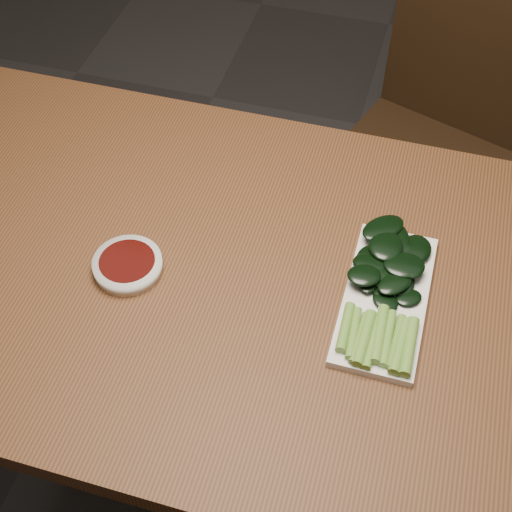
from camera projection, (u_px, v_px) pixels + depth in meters
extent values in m
plane|color=#292727|center=(258.00, 463.00, 1.75)|extent=(6.00, 6.00, 0.00)
cube|color=#4F2D16|center=(259.00, 284.00, 1.19)|extent=(1.40, 0.80, 0.04)
cylinder|color=#4F2D16|center=(52.00, 215.00, 1.80)|extent=(0.05, 0.05, 0.71)
cube|color=black|center=(419.00, 168.00, 1.80)|extent=(0.53, 0.53, 0.04)
cylinder|color=black|center=(317.00, 239.00, 1.95)|extent=(0.04, 0.04, 0.41)
cylinder|color=black|center=(434.00, 299.00, 1.82)|extent=(0.04, 0.04, 0.41)
cylinder|color=black|center=(379.00, 166.00, 2.13)|extent=(0.04, 0.04, 0.41)
cylinder|color=black|center=(490.00, 216.00, 2.00)|extent=(0.04, 0.04, 0.41)
cube|color=black|center=(472.00, 52.00, 1.71)|extent=(0.40, 0.16, 0.44)
cylinder|color=silver|center=(128.00, 265.00, 1.18)|extent=(0.11, 0.11, 0.02)
cylinder|color=#3D0905|center=(127.00, 261.00, 1.17)|extent=(0.09, 0.09, 0.00)
cube|color=silver|center=(385.00, 299.00, 1.14)|extent=(0.13, 0.29, 0.01)
cylinder|color=olive|center=(345.00, 327.00, 1.09)|extent=(0.02, 0.09, 0.02)
cylinder|color=olive|center=(354.00, 333.00, 1.08)|extent=(0.02, 0.09, 0.01)
cylinder|color=olive|center=(360.00, 338.00, 1.08)|extent=(0.02, 0.09, 0.01)
cylinder|color=olive|center=(364.00, 338.00, 1.07)|extent=(0.02, 0.10, 0.02)
cylinder|color=olive|center=(373.00, 341.00, 1.07)|extent=(0.02, 0.10, 0.01)
cylinder|color=olive|center=(379.00, 334.00, 1.08)|extent=(0.02, 0.10, 0.02)
cylinder|color=olive|center=(388.00, 338.00, 1.07)|extent=(0.02, 0.10, 0.01)
cylinder|color=olive|center=(396.00, 342.00, 1.07)|extent=(0.02, 0.10, 0.01)
cylinder|color=olive|center=(400.00, 346.00, 1.06)|extent=(0.02, 0.10, 0.02)
cylinder|color=olive|center=(409.00, 347.00, 1.06)|extent=(0.02, 0.10, 0.02)
ellipsoid|color=black|center=(403.00, 283.00, 1.14)|extent=(0.04, 0.06, 0.01)
ellipsoid|color=black|center=(404.00, 265.00, 1.15)|extent=(0.08, 0.07, 0.01)
ellipsoid|color=black|center=(395.00, 283.00, 1.13)|extent=(0.07, 0.08, 0.01)
ellipsoid|color=black|center=(397.00, 245.00, 1.18)|extent=(0.07, 0.04, 0.01)
ellipsoid|color=black|center=(414.00, 250.00, 1.18)|extent=(0.07, 0.08, 0.01)
ellipsoid|color=black|center=(407.00, 261.00, 1.16)|extent=(0.05, 0.04, 0.01)
ellipsoid|color=black|center=(381.00, 273.00, 1.15)|extent=(0.06, 0.06, 0.01)
ellipsoid|color=black|center=(373.00, 266.00, 1.16)|extent=(0.08, 0.06, 0.01)
ellipsoid|color=black|center=(367.00, 281.00, 1.14)|extent=(0.04, 0.06, 0.01)
ellipsoid|color=black|center=(364.00, 275.00, 1.13)|extent=(0.07, 0.06, 0.01)
ellipsoid|color=black|center=(409.00, 270.00, 1.14)|extent=(0.05, 0.04, 0.01)
ellipsoid|color=black|center=(383.00, 228.00, 1.20)|extent=(0.09, 0.09, 0.01)
ellipsoid|color=black|center=(376.00, 260.00, 1.17)|extent=(0.07, 0.08, 0.01)
ellipsoid|color=black|center=(384.00, 238.00, 1.20)|extent=(0.05, 0.07, 0.01)
ellipsoid|color=black|center=(399.00, 236.00, 1.19)|extent=(0.06, 0.08, 0.01)
ellipsoid|color=black|center=(386.00, 246.00, 1.17)|extent=(0.06, 0.07, 0.01)
ellipsoid|color=black|center=(409.00, 298.00, 1.12)|extent=(0.05, 0.05, 0.01)
ellipsoid|color=black|center=(385.00, 290.00, 1.13)|extent=(0.05, 0.06, 0.01)
ellipsoid|color=black|center=(385.00, 301.00, 1.12)|extent=(0.05, 0.05, 0.01)
ellipsoid|color=black|center=(398.00, 288.00, 1.14)|extent=(0.04, 0.05, 0.01)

